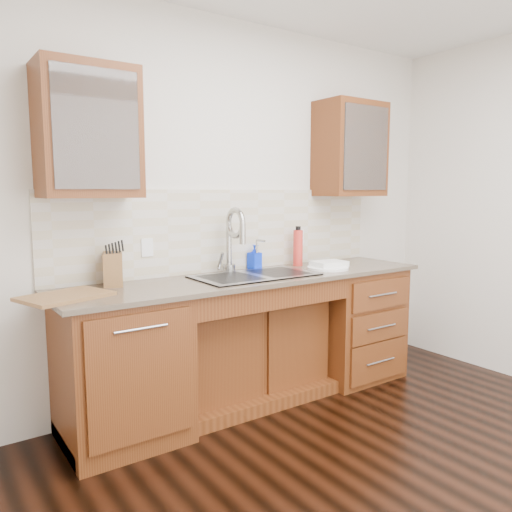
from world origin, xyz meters
TOP-DOWN VIEW (x-y plane):
  - wall_back at (0.00, 1.80)m, footprint 4.00×0.10m
  - base_cabinet_left at (-0.95, 1.44)m, footprint 0.70×0.62m
  - base_cabinet_center at (0.00, 1.53)m, footprint 1.20×0.44m
  - base_cabinet_right at (0.95, 1.44)m, footprint 0.70×0.62m
  - countertop at (0.00, 1.43)m, footprint 2.70×0.65m
  - backsplash at (0.00, 1.74)m, footprint 2.70×0.02m
  - sink at (0.00, 1.41)m, footprint 0.84×0.46m
  - faucet at (-0.07, 1.64)m, footprint 0.04×0.04m
  - filter_tap at (0.18, 1.65)m, footprint 0.02×0.02m
  - upper_cabinet_left at (-1.05, 1.58)m, footprint 0.55×0.34m
  - upper_cabinet_right at (1.05, 1.58)m, footprint 0.55×0.34m
  - outlet_left at (-0.65, 1.73)m, footprint 0.08×0.01m
  - outlet_right at (0.65, 1.73)m, footprint 0.08×0.01m
  - soap_bottle at (0.18, 1.68)m, footprint 0.10×0.10m
  - water_bottle at (0.55, 1.62)m, footprint 0.09×0.09m
  - plate at (0.63, 1.36)m, footprint 0.40×0.40m
  - dish_towel at (0.66, 1.38)m, footprint 0.26×0.20m
  - knife_block at (-0.92, 1.62)m, footprint 0.17×0.21m
  - cutting_board at (-1.26, 1.41)m, footprint 0.52×0.44m
  - cup_left_a at (-1.18, 1.58)m, footprint 0.18×0.18m
  - cup_left_b at (-0.90, 1.58)m, footprint 0.11×0.11m
  - cup_right_a at (0.92, 1.58)m, footprint 0.17×0.17m
  - cup_right_b at (1.11, 1.58)m, footprint 0.11×0.11m

SIDE VIEW (x-z plane):
  - base_cabinet_center at x=0.00m, z-range 0.00..0.70m
  - base_cabinet_left at x=-0.95m, z-range 0.00..0.88m
  - base_cabinet_right at x=0.95m, z-range 0.00..0.88m
  - sink at x=0.00m, z-range 0.73..0.92m
  - countertop at x=0.00m, z-range 0.88..0.91m
  - plate at x=0.63m, z-range 0.91..0.93m
  - cutting_board at x=-1.26m, z-range 0.91..0.93m
  - dish_towel at x=0.66m, z-range 0.93..0.96m
  - soap_bottle at x=0.18m, z-range 0.91..1.09m
  - knife_block at x=-0.92m, z-range 0.91..1.12m
  - filter_tap at x=0.18m, z-range 0.91..1.15m
  - water_bottle at x=0.55m, z-range 0.91..1.19m
  - faucet at x=-0.07m, z-range 0.91..1.31m
  - outlet_left at x=-0.65m, z-range 1.06..1.18m
  - outlet_right at x=0.65m, z-range 1.06..1.18m
  - backsplash at x=0.00m, z-range 0.91..1.50m
  - wall_back at x=0.00m, z-range 0.00..2.70m
  - cup_right_b at x=1.11m, z-range 1.72..1.81m
  - cup_left_b at x=-0.90m, z-range 1.72..1.82m
  - cup_right_a at x=0.92m, z-range 1.72..1.83m
  - cup_left_a at x=-1.18m, z-range 1.72..1.83m
  - upper_cabinet_left at x=-1.05m, z-range 1.45..2.20m
  - upper_cabinet_right at x=1.05m, z-range 1.45..2.20m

